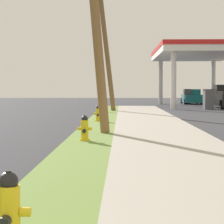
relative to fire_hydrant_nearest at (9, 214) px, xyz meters
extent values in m
cylinder|color=yellow|center=(0.00, 0.01, -0.03)|extent=(0.22, 0.22, 0.60)
sphere|color=black|center=(0.00, 0.01, 0.31)|extent=(0.19, 0.19, 0.19)
cylinder|color=black|center=(0.00, 0.01, 0.39)|extent=(0.06, 0.06, 0.05)
cylinder|color=yellow|center=(0.16, 0.01, 0.02)|extent=(0.10, 0.09, 0.09)
cylinder|color=black|center=(0.00, -0.16, -0.03)|extent=(0.11, 0.12, 0.11)
cylinder|color=yellow|center=(-0.01, 9.03, -0.30)|extent=(0.29, 0.29, 0.06)
cylinder|color=yellow|center=(-0.01, 9.03, -0.03)|extent=(0.22, 0.22, 0.60)
sphere|color=black|center=(-0.01, 9.03, 0.31)|extent=(0.19, 0.19, 0.19)
cylinder|color=black|center=(-0.01, 9.03, 0.39)|extent=(0.06, 0.06, 0.05)
cylinder|color=yellow|center=(-0.17, 9.03, 0.02)|extent=(0.10, 0.09, 0.09)
cylinder|color=yellow|center=(0.15, 9.03, 0.02)|extent=(0.10, 0.09, 0.09)
cylinder|color=black|center=(-0.01, 8.86, -0.03)|extent=(0.11, 0.12, 0.11)
cylinder|color=yellow|center=(-0.02, 16.97, -0.30)|extent=(0.29, 0.29, 0.06)
cylinder|color=yellow|center=(-0.02, 16.97, -0.03)|extent=(0.22, 0.22, 0.60)
sphere|color=black|center=(-0.02, 16.97, 0.31)|extent=(0.19, 0.19, 0.19)
cylinder|color=black|center=(-0.02, 16.97, 0.39)|extent=(0.06, 0.06, 0.05)
cylinder|color=yellow|center=(-0.18, 16.97, 0.02)|extent=(0.10, 0.09, 0.09)
cylinder|color=yellow|center=(0.14, 16.97, 0.02)|extent=(0.10, 0.09, 0.09)
cylinder|color=black|center=(-0.02, 16.80, -0.03)|extent=(0.11, 0.12, 0.11)
cylinder|color=yellow|center=(-0.03, 25.11, -0.30)|extent=(0.29, 0.29, 0.06)
cylinder|color=yellow|center=(-0.03, 25.11, -0.03)|extent=(0.22, 0.22, 0.60)
sphere|color=black|center=(-0.03, 25.11, 0.31)|extent=(0.19, 0.19, 0.19)
cylinder|color=black|center=(-0.03, 25.11, 0.39)|extent=(0.06, 0.06, 0.05)
cylinder|color=yellow|center=(-0.19, 25.11, 0.02)|extent=(0.10, 0.09, 0.09)
cylinder|color=yellow|center=(0.13, 25.11, 0.02)|extent=(0.10, 0.09, 0.09)
cylinder|color=black|center=(-0.03, 24.94, -0.03)|extent=(0.11, 0.12, 0.11)
cylinder|color=brown|center=(-0.03, 26.98, 4.44)|extent=(1.52, 1.08, 9.54)
cylinder|color=silver|center=(5.15, 31.89, 1.83)|extent=(0.44, 0.44, 4.54)
cylinder|color=silver|center=(5.15, 43.79, 1.83)|extent=(0.44, 0.44, 4.54)
cylinder|color=silver|center=(10.67, 43.79, 1.83)|extent=(0.44, 0.44, 4.54)
cube|color=white|center=(7.91, 37.84, 4.35)|extent=(7.31, 13.70, 0.50)
cube|color=red|center=(7.91, 37.84, 4.78)|extent=(7.41, 13.80, 0.36)
cube|color=#47474C|center=(7.91, 31.89, 0.35)|extent=(0.70, 1.10, 1.60)
cube|color=#47474C|center=(7.91, 43.79, 0.35)|extent=(0.70, 1.10, 1.60)
cube|color=#197075|center=(8.55, 44.84, 0.14)|extent=(1.96, 4.56, 0.85)
cube|color=#197075|center=(8.55, 44.62, 0.85)|extent=(1.67, 2.07, 0.56)
cylinder|color=black|center=(7.75, 46.57, -0.15)|extent=(0.24, 0.61, 0.60)
cylinder|color=black|center=(9.47, 46.51, -0.15)|extent=(0.24, 0.61, 0.60)
cylinder|color=black|center=(7.64, 43.17, -0.15)|extent=(0.24, 0.61, 0.60)
cylinder|color=black|center=(9.36, 43.12, -0.15)|extent=(0.24, 0.61, 0.60)
cylinder|color=black|center=(9.01, 36.26, -0.07)|extent=(0.23, 0.76, 0.76)
cylinder|color=black|center=(8.96, 31.96, -0.07)|extent=(0.23, 0.76, 0.76)
camera|label=1|loc=(1.07, -4.26, 1.20)|focal=73.36mm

